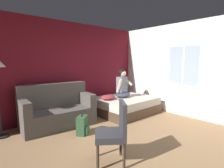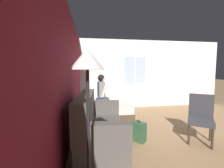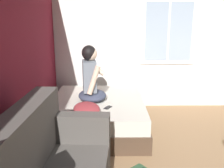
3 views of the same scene
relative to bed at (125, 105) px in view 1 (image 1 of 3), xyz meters
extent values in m
plane|color=#93704C|center=(-1.40, -1.70, -0.24)|extent=(40.00, 40.00, 0.00)
cube|color=maroon|center=(-1.40, 0.95, 1.11)|extent=(9.91, 0.16, 2.70)
cube|color=silver|center=(1.14, -1.70, 1.11)|extent=(0.16, 6.55, 2.70)
cube|color=white|center=(1.05, -1.30, 1.25)|extent=(0.02, 1.04, 1.24)
cube|color=#9EB2C6|center=(1.03, -1.30, 1.25)|extent=(0.01, 0.88, 1.08)
cube|color=white|center=(1.03, -1.30, 1.25)|extent=(0.01, 0.04, 1.08)
cube|color=#4C3828|center=(0.00, 0.00, -0.11)|extent=(1.78, 1.49, 0.26)
cube|color=beige|center=(0.00, 0.00, 0.13)|extent=(1.73, 1.45, 0.22)
cube|color=#514C47|center=(-2.05, 0.27, -0.02)|extent=(1.75, 0.92, 0.44)
cube|color=#514C47|center=(-2.03, 0.57, 0.50)|extent=(1.71, 0.36, 0.60)
cube|color=#514C47|center=(-2.81, 0.32, 0.36)|extent=(0.24, 0.81, 0.32)
cube|color=#514C47|center=(-1.30, 0.21, 0.36)|extent=(0.24, 0.81, 0.32)
cylinder|color=#382D23|center=(-2.16, -1.46, -0.04)|extent=(0.04, 0.04, 0.40)
cylinder|color=#382D23|center=(-2.39, -1.77, -0.04)|extent=(0.04, 0.04, 0.40)
cylinder|color=#382D23|center=(-1.85, -1.69, -0.04)|extent=(0.04, 0.04, 0.40)
cylinder|color=#382D23|center=(-2.08, -2.01, -0.04)|extent=(0.04, 0.04, 0.40)
cube|color=#333338|center=(-2.12, -1.73, 0.21)|extent=(0.64, 0.64, 0.10)
cube|color=#333338|center=(-1.96, -1.85, 0.50)|extent=(0.32, 0.40, 0.48)
ellipsoid|color=#383D51|center=(0.00, 0.09, 0.32)|extent=(0.58, 0.51, 0.16)
cube|color=slate|center=(-0.01, 0.13, 0.64)|extent=(0.35, 0.24, 0.48)
cylinder|color=beige|center=(-0.20, 0.05, 0.62)|extent=(0.11, 0.22, 0.44)
cylinder|color=beige|center=(0.17, 0.07, 0.74)|extent=(0.13, 0.38, 0.29)
sphere|color=beige|center=(-0.01, 0.11, 0.99)|extent=(0.21, 0.21, 0.21)
ellipsoid|color=black|center=(-0.01, 0.13, 1.00)|extent=(0.26, 0.25, 0.23)
cube|color=#2D5133|center=(-1.87, -0.51, -0.04)|extent=(0.35, 0.33, 0.40)
cube|color=#2D5133|center=(-1.79, -0.59, -0.13)|extent=(0.22, 0.19, 0.18)
torus|color=black|center=(-1.87, -0.51, 0.18)|extent=(0.08, 0.07, 0.09)
ellipsoid|color=#993338|center=(-0.58, 0.13, 0.31)|extent=(0.55, 0.46, 0.14)
cube|color=black|center=(-0.35, -0.16, 0.25)|extent=(0.16, 0.13, 0.01)
cylinder|color=black|center=(-3.23, 0.50, -0.22)|extent=(0.28, 0.28, 0.03)
camera|label=1|loc=(-3.83, -3.70, 1.36)|focal=28.00mm
camera|label=2|loc=(-4.78, 0.48, 1.23)|focal=24.00mm
camera|label=3|loc=(-3.97, -0.19, 1.59)|focal=42.00mm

